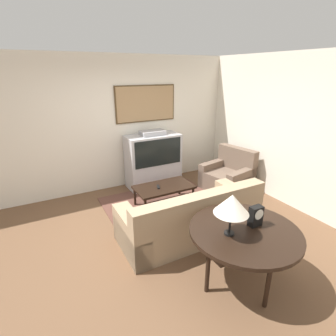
# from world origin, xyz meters

# --- Properties ---
(ground_plane) EXTENTS (12.00, 12.00, 0.00)m
(ground_plane) POSITION_xyz_m (0.00, 0.00, 0.00)
(ground_plane) COLOR brown
(wall_back) EXTENTS (12.00, 0.10, 2.70)m
(wall_back) POSITION_xyz_m (0.01, 2.13, 1.36)
(wall_back) COLOR silver
(wall_back) RESTS_ON ground_plane
(wall_right) EXTENTS (0.06, 12.00, 2.70)m
(wall_right) POSITION_xyz_m (2.63, 0.00, 1.35)
(wall_right) COLOR silver
(wall_right) RESTS_ON ground_plane
(area_rug) EXTENTS (2.09, 1.73, 0.01)m
(area_rug) POSITION_xyz_m (0.51, 0.83, 0.01)
(area_rug) COLOR brown
(area_rug) RESTS_ON ground_plane
(tv) EXTENTS (1.13, 0.54, 1.22)m
(tv) POSITION_xyz_m (0.73, 1.77, 0.58)
(tv) COLOR #B7B7BC
(tv) RESTS_ON ground_plane
(couch) EXTENTS (2.10, 0.88, 0.83)m
(couch) POSITION_xyz_m (0.43, -0.21, 0.30)
(couch) COLOR #9E8466
(couch) RESTS_ON ground_plane
(armchair) EXTENTS (0.97, 1.04, 0.86)m
(armchair) POSITION_xyz_m (2.06, 0.87, 0.28)
(armchair) COLOR brown
(armchair) RESTS_ON ground_plane
(coffee_table) EXTENTS (1.06, 0.60, 0.39)m
(coffee_table) POSITION_xyz_m (0.52, 0.85, 0.35)
(coffee_table) COLOR black
(coffee_table) RESTS_ON ground_plane
(console_table) EXTENTS (1.24, 1.24, 0.73)m
(console_table) POSITION_xyz_m (0.44, -1.28, 0.67)
(console_table) COLOR black
(console_table) RESTS_ON ground_plane
(table_lamp) EXTENTS (0.37, 0.37, 0.47)m
(table_lamp) POSITION_xyz_m (0.23, -1.26, 1.09)
(table_lamp) COLOR black
(table_lamp) RESTS_ON console_table
(mantel_clock) EXTENTS (0.15, 0.10, 0.24)m
(mantel_clock) POSITION_xyz_m (0.61, -1.26, 0.85)
(mantel_clock) COLOR black
(mantel_clock) RESTS_ON console_table
(remote) EXTENTS (0.10, 0.17, 0.02)m
(remote) POSITION_xyz_m (0.40, 0.85, 0.40)
(remote) COLOR black
(remote) RESTS_ON coffee_table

